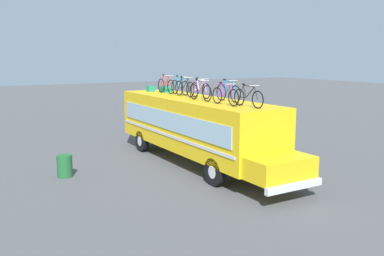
{
  "coord_description": "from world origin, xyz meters",
  "views": [
    {
      "loc": [
        16.34,
        -9.65,
        4.85
      ],
      "look_at": [
        -0.08,
        0.0,
        1.6
      ],
      "focal_mm": 39.12,
      "sensor_mm": 36.0,
      "label": 1
    }
  ],
  "objects": [
    {
      "name": "rooftop_bicycle_3",
      "position": [
        -0.83,
        0.03,
        3.4
      ],
      "size": [
        1.79,
        0.44,
        0.95
      ],
      "color": "black",
      "rests_on": "bus"
    },
    {
      "name": "rooftop_bicycle_2",
      "position": [
        -1.74,
        0.28,
        3.39
      ],
      "size": [
        1.73,
        0.44,
        0.94
      ],
      "color": "black",
      "rests_on": "bus"
    },
    {
      "name": "bus",
      "position": [
        0.22,
        -0.0,
        1.79
      ],
      "size": [
        11.94,
        2.62,
        3.0
      ],
      "color": "yellow",
      "rests_on": "ground"
    },
    {
      "name": "luggage_bag_2",
      "position": [
        -3.41,
        0.33,
        3.15
      ],
      "size": [
        0.64,
        0.45,
        0.3
      ],
      "primitive_type": "cube",
      "color": "#1E7F66",
      "rests_on": "bus"
    },
    {
      "name": "rooftop_bicycle_5",
      "position": [
        1.19,
        -0.34,
        3.39
      ],
      "size": [
        1.78,
        0.44,
        0.92
      ],
      "color": "black",
      "rests_on": "bus"
    },
    {
      "name": "luggage_bag_1",
      "position": [
        -4.25,
        -0.14,
        3.15
      ],
      "size": [
        0.45,
        0.35,
        0.3
      ],
      "primitive_type": "cube",
      "color": "#1E7F66",
      "rests_on": "bus"
    },
    {
      "name": "rooftop_bicycle_8",
      "position": [
        4.07,
        -0.03,
        3.37
      ],
      "size": [
        1.75,
        0.44,
        0.87
      ],
      "color": "black",
      "rests_on": "bus"
    },
    {
      "name": "trash_bin",
      "position": [
        -0.55,
        -5.75,
        0.45
      ],
      "size": [
        0.62,
        0.62,
        0.9
      ],
      "primitive_type": "cylinder",
      "color": "#1E592D",
      "rests_on": "ground"
    },
    {
      "name": "rooftop_bicycle_4",
      "position": [
        0.21,
        0.26,
        3.39
      ],
      "size": [
        1.7,
        0.44,
        0.92
      ],
      "color": "black",
      "rests_on": "bus"
    },
    {
      "name": "rooftop_bicycle_7",
      "position": [
        3.11,
        -0.39,
        3.37
      ],
      "size": [
        1.76,
        0.44,
        0.88
      ],
      "color": "black",
      "rests_on": "bus"
    },
    {
      "name": "ground_plane",
      "position": [
        0.0,
        0.0,
        0.0
      ],
      "size": [
        120.0,
        120.0,
        0.0
      ],
      "primitive_type": "plane",
      "color": "#4C4C4F"
    },
    {
      "name": "rooftop_bicycle_1",
      "position": [
        -2.75,
        0.03,
        3.4
      ],
      "size": [
        1.8,
        0.44,
        0.97
      ],
      "color": "black",
      "rests_on": "bus"
    },
    {
      "name": "rooftop_bicycle_6",
      "position": [
        2.15,
        0.43,
        3.39
      ],
      "size": [
        1.73,
        0.44,
        0.95
      ],
      "color": "black",
      "rests_on": "bus"
    }
  ]
}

